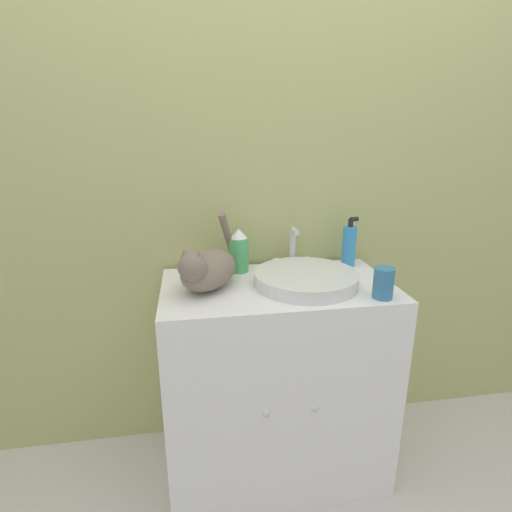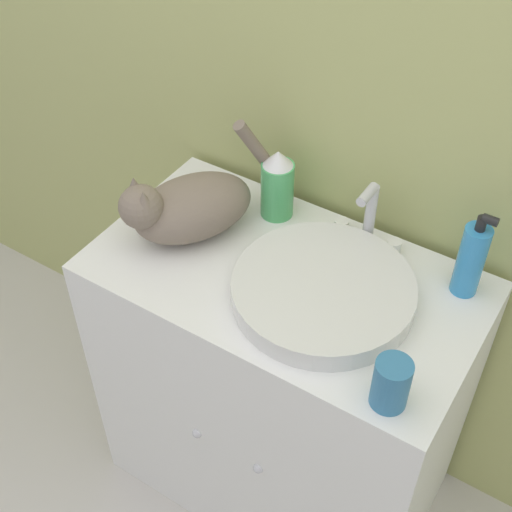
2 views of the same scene
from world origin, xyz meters
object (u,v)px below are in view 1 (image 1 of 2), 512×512
at_px(cat, 207,268).
at_px(spray_bottle, 239,251).
at_px(cup, 383,283).
at_px(soap_bottle, 349,245).

distance_m(cat, spray_bottle, 0.21).
bearing_deg(cup, soap_bottle, 87.59).
relative_size(cat, spray_bottle, 2.18).
xyz_separation_m(soap_bottle, cup, (-0.01, -0.34, -0.03)).
height_order(spray_bottle, cup, spray_bottle).
relative_size(cat, soap_bottle, 1.84).
xyz_separation_m(cat, cup, (0.57, -0.18, -0.02)).
distance_m(cat, soap_bottle, 0.60).
bearing_deg(spray_bottle, cup, -37.81).
bearing_deg(spray_bottle, soap_bottle, -0.36).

